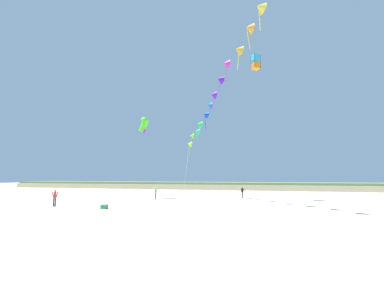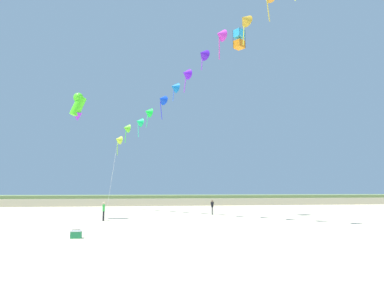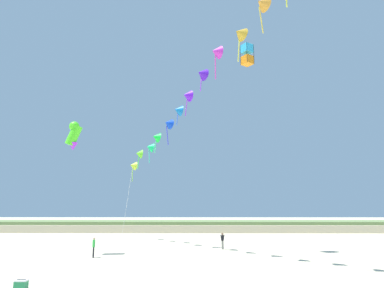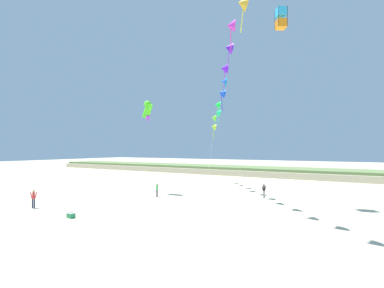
{
  "view_description": "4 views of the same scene",
  "coord_description": "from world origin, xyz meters",
  "views": [
    {
      "loc": [
        7.83,
        -18.68,
        2.9
      ],
      "look_at": [
        -1.11,
        12.65,
        7.1
      ],
      "focal_mm": 24.0,
      "sensor_mm": 36.0,
      "label": 1
    },
    {
      "loc": [
        -3.21,
        -17.66,
        2.63
      ],
      "look_at": [
        1.37,
        11.5,
        6.57
      ],
      "focal_mm": 32.0,
      "sensor_mm": 36.0,
      "label": 2
    },
    {
      "loc": [
        2.1,
        -15.41,
        3.94
      ],
      "look_at": [
        1.77,
        12.6,
        9.12
      ],
      "focal_mm": 32.0,
      "sensor_mm": 36.0,
      "label": 3
    },
    {
      "loc": [
        11.83,
        -10.73,
        5.38
      ],
      "look_at": [
        -0.77,
        11.44,
        5.93
      ],
      "focal_mm": 24.0,
      "sensor_mm": 36.0,
      "label": 4
    }
  ],
  "objects": [
    {
      "name": "person_mid_center",
      "position": [
        -6.06,
        12.69,
        0.92
      ],
      "size": [
        0.28,
        0.54,
        1.59
      ],
      "color": "black",
      "rests_on": "ground"
    },
    {
      "name": "kite_banner_string",
      "position": [
        2.78,
        12.65,
        15.17
      ],
      "size": [
        18.95,
        31.64,
        22.03
      ],
      "color": "#BDE332"
    },
    {
      "name": "beach_cooler",
      "position": [
        -6.49,
        2.2,
        0.21
      ],
      "size": [
        0.58,
        0.41,
        0.46
      ],
      "color": "#23844C",
      "rests_on": "ground"
    },
    {
      "name": "dune_ridge",
      "position": [
        0.0,
        43.52,
        0.83
      ],
      "size": [
        120.0,
        10.58,
        1.66
      ],
      "color": "beige",
      "rests_on": "ground"
    },
    {
      "name": "large_kite_mid_trail",
      "position": [
        7.07,
        15.57,
        18.44
      ],
      "size": [
        1.3,
        1.3,
        2.02
      ],
      "color": "orange"
    },
    {
      "name": "person_near_left",
      "position": [
        4.61,
        18.29,
        0.88
      ],
      "size": [
        0.46,
        0.4,
        1.53
      ],
      "color": "gray",
      "rests_on": "ground"
    },
    {
      "name": "large_kite_low_lead",
      "position": [
        -8.82,
        14.34,
        10.32
      ],
      "size": [
        1.52,
        0.97,
        2.62
      ],
      "color": "#50EF24"
    }
  ]
}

